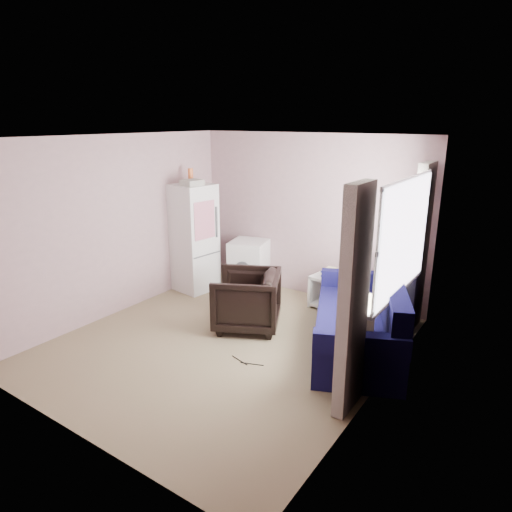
% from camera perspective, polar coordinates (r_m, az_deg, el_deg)
% --- Properties ---
extents(room, '(3.84, 4.24, 2.54)m').
position_cam_1_polar(room, '(5.34, -3.84, 1.12)').
color(room, '#847456').
rests_on(room, ground).
extents(armchair, '(1.06, 1.09, 0.85)m').
position_cam_1_polar(armchair, '(6.06, -1.18, -5.18)').
color(armchair, black).
rests_on(armchair, ground).
extents(fridge, '(0.67, 0.66, 1.96)m').
position_cam_1_polar(fridge, '(7.36, -7.76, 2.34)').
color(fridge, silver).
rests_on(fridge, ground).
extents(washing_machine, '(0.69, 0.69, 0.80)m').
position_cam_1_polar(washing_machine, '(7.47, -0.88, -0.95)').
color(washing_machine, silver).
rests_on(washing_machine, ground).
extents(side_table, '(0.50, 0.50, 0.60)m').
position_cam_1_polar(side_table, '(6.82, 9.07, -4.10)').
color(side_table, white).
rests_on(side_table, ground).
extents(sofa, '(1.71, 2.30, 0.94)m').
position_cam_1_polar(sofa, '(5.67, 13.17, -8.17)').
color(sofa, '#0F0D3C').
rests_on(sofa, ground).
extents(window_dressing, '(0.17, 2.62, 2.18)m').
position_cam_1_polar(window_dressing, '(5.20, 16.69, -1.72)').
color(window_dressing, white).
rests_on(window_dressing, ground).
extents(floor_cables, '(0.43, 0.11, 0.01)m').
position_cam_1_polar(floor_cables, '(5.39, -1.28, -13.12)').
color(floor_cables, black).
rests_on(floor_cables, ground).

